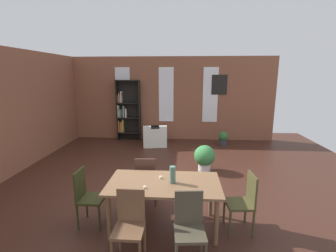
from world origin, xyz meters
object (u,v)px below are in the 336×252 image
at_px(dining_chair_head_right, 244,200).
at_px(dining_chair_far_left, 146,179).
at_px(dining_chair_near_right, 189,226).
at_px(potted_plant_corner, 205,157).
at_px(dining_chair_head_left, 87,195).
at_px(dining_table, 164,188).
at_px(potted_plant_by_shelf, 223,138).
at_px(armchair_white, 155,138).
at_px(dining_chair_near_left, 130,223).
at_px(bookshelf_tall, 127,111).
at_px(vase_on_table, 173,175).

distance_m(dining_chair_head_right, dining_chair_far_left, 1.80).
relative_size(dining_chair_near_right, potted_plant_corner, 1.40).
bearing_deg(dining_chair_head_left, dining_table, -0.04).
xyz_separation_m(dining_chair_near_right, dining_chair_far_left, (-0.79, 1.41, 0.00)).
bearing_deg(potted_plant_by_shelf, potted_plant_corner, -109.54).
bearing_deg(dining_table, armchair_white, 98.76).
height_order(dining_chair_far_left, armchair_white, dining_chair_far_left).
bearing_deg(dining_chair_far_left, dining_chair_head_left, -140.93).
height_order(dining_chair_near_right, potted_plant_corner, dining_chair_near_right).
relative_size(dining_chair_head_left, dining_chair_near_left, 1.00).
relative_size(dining_chair_near_left, potted_plant_corner, 1.40).
xyz_separation_m(dining_table, dining_chair_far_left, (-0.40, 0.70, -0.18)).
height_order(dining_chair_near_right, bookshelf_tall, bookshelf_tall).
height_order(dining_chair_head_right, dining_chair_head_left, same).
relative_size(dining_table, dining_chair_far_left, 1.88).
distance_m(dining_chair_head_left, bookshelf_tall, 5.42).
relative_size(dining_chair_near_left, armchair_white, 1.04).
xyz_separation_m(dining_chair_head_right, armchair_white, (-1.98, 4.63, -0.23)).
xyz_separation_m(dining_chair_head_right, dining_chair_head_left, (-2.53, -0.01, 0.00)).
distance_m(dining_table, dining_chair_head_right, 1.28).
distance_m(dining_chair_head_right, armchair_white, 5.04).
distance_m(dining_chair_head_right, potted_plant_corner, 2.46).
height_order(dining_chair_far_left, dining_chair_near_left, same).
height_order(dining_chair_near_right, potted_plant_by_shelf, dining_chair_near_right).
xyz_separation_m(vase_on_table, dining_chair_head_right, (1.13, 0.01, -0.40)).
bearing_deg(potted_plant_by_shelf, dining_chair_near_left, -110.79).
bearing_deg(dining_chair_near_right, potted_plant_corner, 81.78).
relative_size(dining_chair_near_left, potted_plant_by_shelf, 1.93).
xyz_separation_m(vase_on_table, dining_chair_head_left, (-1.40, 0.00, -0.40)).
bearing_deg(dining_table, dining_chair_near_left, -119.64).
height_order(vase_on_table, potted_plant_by_shelf, vase_on_table).
height_order(dining_chair_head_left, bookshelf_tall, bookshelf_tall).
relative_size(dining_chair_head_right, potted_plant_by_shelf, 1.93).
xyz_separation_m(dining_chair_head_left, bookshelf_tall, (-0.59, 5.36, 0.60)).
bearing_deg(potted_plant_by_shelf, bookshelf_tall, 171.02).
height_order(dining_chair_near_right, dining_chair_head_right, same).
bearing_deg(vase_on_table, dining_chair_near_left, -127.40).
bearing_deg(dining_table, dining_chair_head_left, 179.96).
relative_size(dining_chair_head_right, dining_chair_far_left, 1.00).
bearing_deg(potted_plant_corner, vase_on_table, -106.28).
bearing_deg(dining_chair_near_right, dining_chair_head_right, 39.26).
bearing_deg(dining_chair_far_left, dining_chair_near_right, -60.66).
bearing_deg(potted_plant_by_shelf, dining_chair_head_left, -121.61).
bearing_deg(dining_chair_far_left, dining_chair_head_right, -22.77).
relative_size(dining_chair_head_left, dining_chair_far_left, 1.00).
xyz_separation_m(dining_chair_far_left, potted_plant_corner, (1.25, 1.72, -0.14)).
xyz_separation_m(bookshelf_tall, armchair_white, (1.14, -0.72, -0.83)).
bearing_deg(dining_chair_head_right, bookshelf_tall, 120.22).
xyz_separation_m(vase_on_table, potted_plant_corner, (0.71, 2.43, -0.54)).
height_order(armchair_white, potted_plant_corner, armchair_white).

